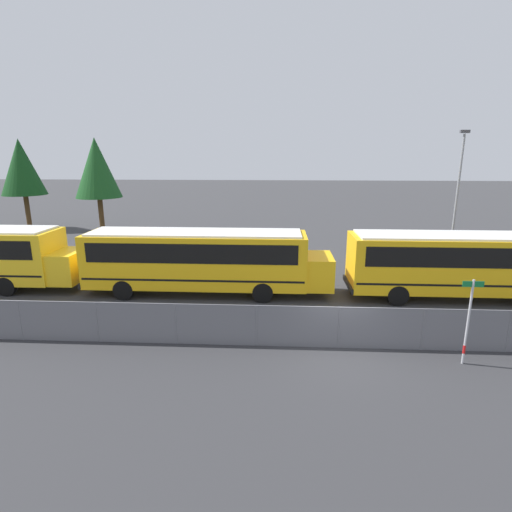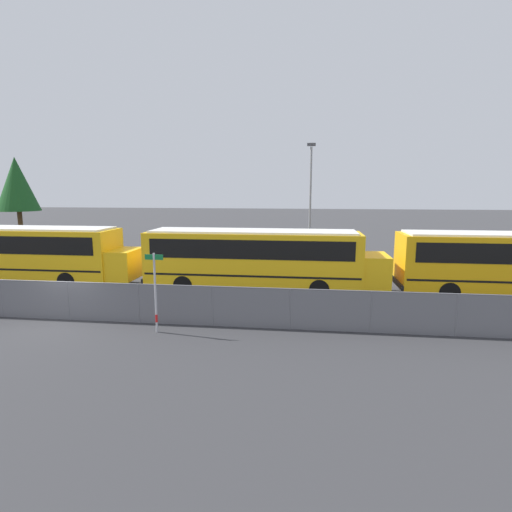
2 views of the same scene
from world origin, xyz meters
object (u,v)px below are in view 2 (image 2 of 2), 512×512
(light_pole, at_px, (310,199))
(tree_3, at_px, (17,184))
(school_bus_2, at_px, (25,250))
(street_sign, at_px, (155,291))
(school_bus_3, at_px, (258,255))

(light_pole, height_order, tree_3, light_pole)
(school_bus_2, height_order, street_sign, school_bus_2)
(light_pole, distance_m, tree_3, 29.01)
(light_pole, xyz_separation_m, tree_3, (-28.20, 6.69, 1.17))
(street_sign, height_order, light_pole, light_pole)
(light_pole, bearing_deg, school_bus_3, -107.48)
(tree_3, bearing_deg, school_bus_2, -51.94)
(school_bus_2, height_order, tree_3, tree_3)
(school_bus_3, bearing_deg, street_sign, -114.77)
(school_bus_2, distance_m, school_bus_3, 13.43)
(street_sign, bearing_deg, school_bus_2, 146.98)
(school_bus_2, xyz_separation_m, light_pole, (16.18, 8.67, 2.75))
(street_sign, bearing_deg, light_pole, 69.28)
(school_bus_2, xyz_separation_m, school_bus_3, (13.43, -0.06, 0.00))
(school_bus_3, relative_size, tree_3, 1.49)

